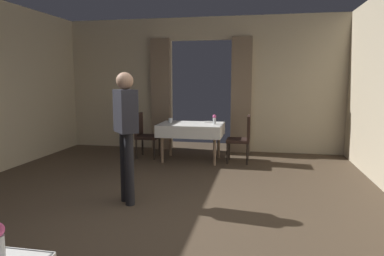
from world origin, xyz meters
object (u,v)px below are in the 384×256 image
(dining_table_mid, at_px, (191,128))
(chair_mid_left, at_px, (144,133))
(chair_mid_right, at_px, (242,137))
(plate_mid_c, at_px, (208,122))
(flower_vase_mid, at_px, (214,119))
(glass_mid_b, at_px, (170,120))
(person_waiter_by_doorway, at_px, (126,127))

(dining_table_mid, relative_size, chair_mid_left, 1.37)
(chair_mid_right, bearing_deg, plate_mid_c, 159.15)
(plate_mid_c, bearing_deg, chair_mid_right, -20.85)
(dining_table_mid, distance_m, chair_mid_left, 1.03)
(chair_mid_right, xyz_separation_m, plate_mid_c, (-0.73, 0.28, 0.24))
(flower_vase_mid, bearing_deg, chair_mid_right, 4.70)
(glass_mid_b, xyz_separation_m, person_waiter_by_doorway, (0.10, -2.66, 0.23))
(chair_mid_left, distance_m, chair_mid_right, 2.04)
(flower_vase_mid, bearing_deg, dining_table_mid, 177.35)
(dining_table_mid, xyz_separation_m, plate_mid_c, (0.29, 0.30, 0.10))
(chair_mid_right, distance_m, glass_mid_b, 1.50)
(glass_mid_b, bearing_deg, person_waiter_by_doorway, -87.85)
(chair_mid_right, distance_m, person_waiter_by_doorway, 2.97)
(glass_mid_b, bearing_deg, flower_vase_mid, -7.34)
(chair_mid_left, height_order, glass_mid_b, chair_mid_left)
(chair_mid_right, bearing_deg, glass_mid_b, 177.13)
(chair_mid_left, distance_m, plate_mid_c, 1.35)
(person_waiter_by_doorway, bearing_deg, chair_mid_left, 104.15)
(plate_mid_c, distance_m, person_waiter_by_doorway, 2.94)
(chair_mid_right, bearing_deg, flower_vase_mid, -175.30)
(chair_mid_left, height_order, flower_vase_mid, flower_vase_mid)
(chair_mid_right, relative_size, glass_mid_b, 10.10)
(chair_mid_left, height_order, person_waiter_by_doorway, person_waiter_by_doorway)
(chair_mid_left, distance_m, flower_vase_mid, 1.53)
(chair_mid_left, distance_m, glass_mid_b, 0.63)
(flower_vase_mid, bearing_deg, person_waiter_by_doorway, -107.99)
(dining_table_mid, distance_m, chair_mid_right, 1.03)
(chair_mid_left, xyz_separation_m, person_waiter_by_doorway, (0.67, -2.64, 0.51))
(dining_table_mid, height_order, person_waiter_by_doorway, person_waiter_by_doorway)
(plate_mid_c, bearing_deg, glass_mid_b, -164.72)
(dining_table_mid, bearing_deg, glass_mid_b, 167.89)
(plate_mid_c, xyz_separation_m, person_waiter_by_doorway, (-0.65, -2.86, 0.27))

